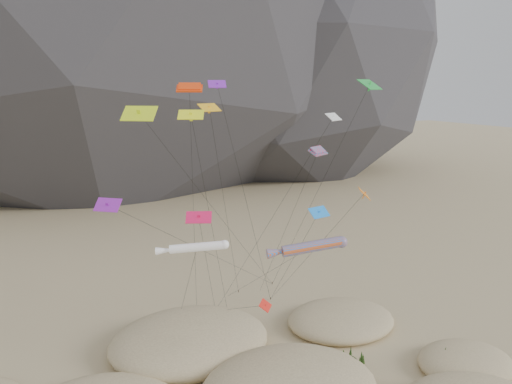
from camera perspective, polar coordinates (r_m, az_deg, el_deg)
kite_stakes at (r=59.46m, az=-4.51°, el=-12.82°), size 18.43×5.36×0.30m
rainbow_tube_kite at (r=42.89m, az=6.13°, el=-6.27°), size 7.10×19.24×12.52m
white_tube_kite at (r=44.01m, az=-7.10°, el=-6.33°), size 6.11×10.44×11.98m
orange_parafoil at (r=44.96m, az=-7.60°, el=11.28°), size 4.32×10.35×25.42m
multi_parafoil at (r=46.03m, az=6.98°, el=4.36°), size 2.37×15.18×19.75m
delta_kites at (r=43.34m, az=0.19°, el=3.48°), size 26.97×20.08×25.68m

